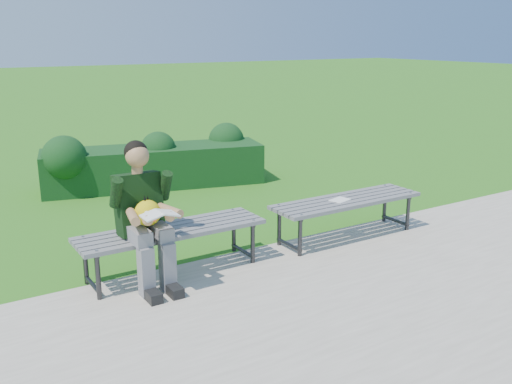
{
  "coord_description": "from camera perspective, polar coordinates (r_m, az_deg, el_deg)",
  "views": [
    {
      "loc": [
        -3.03,
        -4.89,
        2.23
      ],
      "look_at": [
        -0.04,
        -0.1,
        0.67
      ],
      "focal_mm": 40.0,
      "sensor_mm": 36.0,
      "label": 1
    }
  ],
  "objects": [
    {
      "name": "walkway",
      "position": [
        4.9,
        10.93,
        -11.84
      ],
      "size": [
        30.0,
        3.5,
        0.02
      ],
      "color": "#B5B098",
      "rests_on": "ground"
    },
    {
      "name": "bench_left",
      "position": [
        5.46,
        -8.4,
        -4.15
      ],
      "size": [
        1.8,
        0.5,
        0.46
      ],
      "color": "gray",
      "rests_on": "walkway"
    },
    {
      "name": "ground",
      "position": [
        6.17,
        -0.17,
        -5.77
      ],
      "size": [
        80.0,
        80.0,
        0.0
      ],
      "color": "#3D7F21",
      "rests_on": "ground"
    },
    {
      "name": "seated_boy",
      "position": [
        5.18,
        -11.14,
        -1.88
      ],
      "size": [
        0.56,
        0.76,
        1.31
      ],
      "color": "gray",
      "rests_on": "walkway"
    },
    {
      "name": "paper_sheet",
      "position": [
        6.36,
        8.4,
        -0.78
      ],
      "size": [
        0.25,
        0.21,
        0.01
      ],
      "color": "white",
      "rests_on": "bench_right"
    },
    {
      "name": "bench_right",
      "position": [
        6.44,
        9.06,
        -1.14
      ],
      "size": [
        1.8,
        0.5,
        0.46
      ],
      "color": "gray",
      "rests_on": "walkway"
    },
    {
      "name": "hedge",
      "position": [
        8.81,
        -10.36,
        2.98
      ],
      "size": [
        3.38,
        1.57,
        0.89
      ],
      "color": "#0F3C0D",
      "rests_on": "ground"
    }
  ]
}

